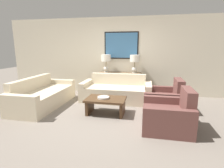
{
  "coord_description": "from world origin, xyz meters",
  "views": [
    {
      "loc": [
        0.92,
        -3.81,
        1.65
      ],
      "look_at": [
        -0.02,
        0.78,
        0.65
      ],
      "focal_mm": 28.0,
      "sensor_mm": 36.0,
      "label": 1
    }
  ],
  "objects": [
    {
      "name": "armchair_near_back_wall",
      "position": [
        1.38,
        0.75,
        0.28
      ],
      "size": [
        0.94,
        0.96,
        0.85
      ],
      "color": "brown",
      "rests_on": "ground_plane"
    },
    {
      "name": "couch_by_back_wall",
      "position": [
        0.0,
        1.39,
        0.28
      ],
      "size": [
        2.12,
        0.94,
        0.8
      ],
      "color": "beige",
      "rests_on": "ground_plane"
    },
    {
      "name": "coffee_table",
      "position": [
        -0.06,
        0.22,
        0.29
      ],
      "size": [
        0.97,
        0.65,
        0.41
      ],
      "color": "#4C331E",
      "rests_on": "ground_plane"
    },
    {
      "name": "decorative_bowl",
      "position": [
        -0.12,
        0.2,
        0.43
      ],
      "size": [
        0.29,
        0.29,
        0.04
      ],
      "color": "beige",
      "rests_on": "coffee_table"
    },
    {
      "name": "table_lamp_left",
      "position": [
        -0.49,
        2.08,
        1.19
      ],
      "size": [
        0.32,
        0.32,
        0.6
      ],
      "color": "silver",
      "rests_on": "console_table"
    },
    {
      "name": "armchair_near_camera",
      "position": [
        1.38,
        -0.31,
        0.28
      ],
      "size": [
        0.94,
        0.96,
        0.85
      ],
      "color": "brown",
      "rests_on": "ground_plane"
    },
    {
      "name": "back_wall",
      "position": [
        0.0,
        2.35,
        1.33
      ],
      "size": [
        8.49,
        0.12,
        2.65
      ],
      "color": "beige",
      "rests_on": "ground_plane"
    },
    {
      "name": "ground_plane",
      "position": [
        0.0,
        0.0,
        0.0
      ],
      "size": [
        20.0,
        20.0,
        0.0
      ],
      "primitive_type": "plane",
      "color": "slate"
    },
    {
      "name": "console_table",
      "position": [
        0.0,
        2.08,
        0.39
      ],
      "size": [
        1.44,
        0.38,
        0.79
      ],
      "color": "brown",
      "rests_on": "ground_plane"
    },
    {
      "name": "couch_by_side",
      "position": [
        -1.95,
        0.47,
        0.28
      ],
      "size": [
        0.94,
        2.12,
        0.8
      ],
      "color": "beige",
      "rests_on": "ground_plane"
    },
    {
      "name": "table_lamp_right",
      "position": [
        0.49,
        2.08,
        1.19
      ],
      "size": [
        0.32,
        0.32,
        0.6
      ],
      "color": "silver",
      "rests_on": "console_table"
    }
  ]
}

